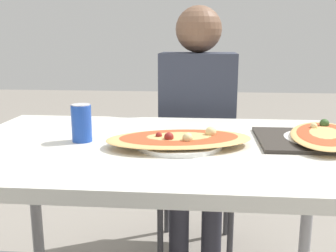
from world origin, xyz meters
name	(u,v)px	position (x,y,z in m)	size (l,w,h in m)	color
dining_table	(157,164)	(0.00, 0.00, 0.69)	(1.32, 0.85, 0.77)	silver
chair_far_seated	(197,156)	(0.12, 0.75, 0.50)	(0.40, 0.40, 0.87)	#4C4C4C
person_seated	(197,115)	(0.12, 0.64, 0.74)	(0.36, 0.28, 1.25)	#2D2D38
pizza_main	(179,140)	(0.08, -0.03, 0.79)	(0.50, 0.34, 0.06)	white
soda_can	(81,123)	(-0.25, 0.00, 0.83)	(0.07, 0.07, 0.12)	#1E47B2
serving_tray	(316,140)	(0.53, 0.06, 0.77)	(0.38, 0.31, 0.01)	#332D28
pizza_second	(324,136)	(0.55, 0.06, 0.79)	(0.31, 0.46, 0.06)	white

